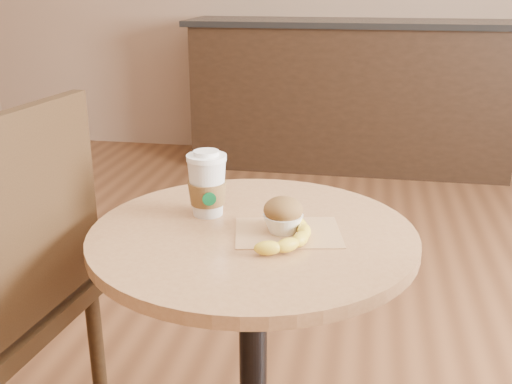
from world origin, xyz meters
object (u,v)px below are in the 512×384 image
at_px(cafe_table, 253,304).
at_px(muffin, 283,215).
at_px(banana, 289,233).
at_px(coffee_cup, 207,186).
at_px(chair_left, 1,294).

relative_size(cafe_table, muffin, 8.21).
bearing_deg(muffin, cafe_table, 178.52).
bearing_deg(banana, coffee_cup, 160.07).
distance_m(chair_left, banana, 0.73).
distance_m(chair_left, coffee_cup, 0.57).
relative_size(chair_left, banana, 4.56).
bearing_deg(banana, cafe_table, 162.68).
relative_size(muffin, banana, 0.41).
xyz_separation_m(coffee_cup, banana, (0.22, -0.12, -0.05)).
distance_m(cafe_table, muffin, 0.25).
height_order(cafe_table, chair_left, chair_left).
xyz_separation_m(cafe_table, coffee_cup, (-0.13, 0.08, 0.27)).
bearing_deg(muffin, chair_left, -171.80).
distance_m(cafe_table, banana, 0.24).
bearing_deg(muffin, banana, -66.83).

